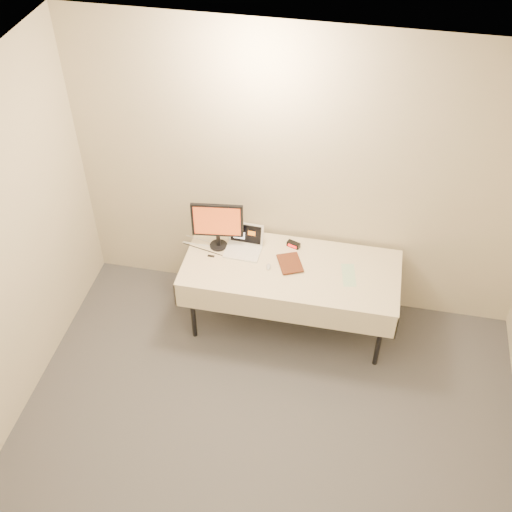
% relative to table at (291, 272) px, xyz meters
% --- Properties ---
extents(back_wall, '(4.00, 0.10, 2.70)m').
position_rel_table_xyz_m(back_wall, '(0.00, 0.45, 0.67)').
color(back_wall, beige).
rests_on(back_wall, ground).
extents(table, '(1.86, 0.81, 0.74)m').
position_rel_table_xyz_m(table, '(0.00, 0.00, 0.00)').
color(table, black).
rests_on(table, ground).
extents(laptop, '(0.32, 0.27, 0.22)m').
position_rel_table_xyz_m(laptop, '(-0.45, 0.15, 0.11)').
color(laptop, white).
rests_on(laptop, table).
extents(monitor, '(0.45, 0.18, 0.46)m').
position_rel_table_xyz_m(monitor, '(-0.68, 0.14, 0.33)').
color(monitor, black).
rests_on(monitor, table).
extents(book, '(0.18, 0.09, 0.25)m').
position_rel_table_xyz_m(book, '(-0.10, -0.01, 0.19)').
color(book, brown).
rests_on(book, table).
extents(alarm_clock, '(0.13, 0.08, 0.05)m').
position_rel_table_xyz_m(alarm_clock, '(-0.02, 0.27, 0.09)').
color(alarm_clock, black).
rests_on(alarm_clock, table).
extents(clicker, '(0.05, 0.08, 0.02)m').
position_rel_table_xyz_m(clicker, '(-0.19, -0.04, 0.07)').
color(clicker, silver).
rests_on(clicker, table).
extents(paper_form, '(0.16, 0.29, 0.00)m').
position_rel_table_xyz_m(paper_form, '(0.49, 0.00, 0.06)').
color(paper_form, '#A8D4AB').
rests_on(paper_form, table).
extents(usb_dongle, '(0.06, 0.02, 0.01)m').
position_rel_table_xyz_m(usb_dongle, '(-0.71, -0.00, 0.07)').
color(usb_dongle, black).
rests_on(usb_dongle, table).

